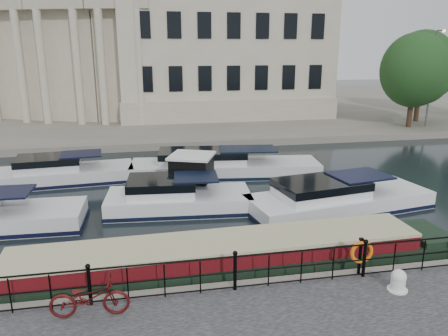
# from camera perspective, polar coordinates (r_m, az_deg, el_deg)

# --- Properties ---
(ground_plane) EXTENTS (160.00, 160.00, 0.00)m
(ground_plane) POSITION_cam_1_polar(r_m,az_deg,el_deg) (15.26, -0.43, -13.05)
(ground_plane) COLOR black
(ground_plane) RESTS_ON ground
(far_bank) EXTENTS (120.00, 42.00, 0.55)m
(far_bank) POSITION_cam_1_polar(r_m,az_deg,el_deg) (52.69, -8.26, 7.79)
(far_bank) COLOR #6B665B
(far_bank) RESTS_ON ground_plane
(railing) EXTENTS (24.14, 0.14, 1.22)m
(railing) POSITION_cam_1_polar(r_m,az_deg,el_deg) (12.74, 1.45, -13.07)
(railing) COLOR black
(railing) RESTS_ON near_quay
(civic_building) EXTENTS (53.55, 31.84, 16.85)m
(civic_building) POSITION_cam_1_polar(r_m,az_deg,el_deg) (47.89, -9.55, 15.09)
(civic_building) COLOR #ADA38C
(civic_building) RESTS_ON far_bank
(bicycle) EXTENTS (2.06, 0.81, 1.07)m
(bicycle) POSITION_cam_1_polar(r_m,az_deg,el_deg) (12.21, -17.18, -15.86)
(bicycle) COLOR #460C0C
(bicycle) RESTS_ON near_quay
(mooring_bollard) EXTENTS (0.58, 0.58, 0.65)m
(mooring_bollard) POSITION_cam_1_polar(r_m,az_deg,el_deg) (13.81, 21.80, -13.51)
(mooring_bollard) COLOR silver
(mooring_bollard) RESTS_ON near_quay
(life_ring_post) EXTENTS (0.74, 0.20, 1.20)m
(life_ring_post) POSITION_cam_1_polar(r_m,az_deg,el_deg) (14.05, 17.51, -10.50)
(life_ring_post) COLOR black
(life_ring_post) RESTS_ON near_quay
(narrowboat) EXTENTS (16.95, 2.72, 1.61)m
(narrowboat) POSITION_cam_1_polar(r_m,az_deg,el_deg) (14.81, -0.46, -12.38)
(narrowboat) COLOR black
(narrowboat) RESTS_ON ground_plane
(harbour_hut) EXTENTS (3.50, 3.24, 2.17)m
(harbour_hut) POSITION_cam_1_polar(r_m,az_deg,el_deg) (22.11, -4.19, -1.15)
(harbour_hut) COLOR #6B665B
(harbour_hut) RESTS_ON ground_plane
(cabin_cruisers) EXTENTS (24.67, 10.73, 1.99)m
(cabin_cruisers) POSITION_cam_1_polar(r_m,az_deg,el_deg) (22.01, -7.36, -2.92)
(cabin_cruisers) COLOR silver
(cabin_cruisers) RESTS_ON ground_plane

